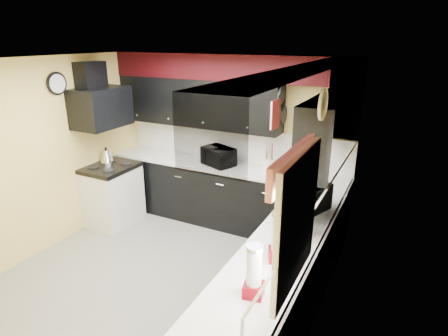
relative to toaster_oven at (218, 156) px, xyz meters
name	(u,v)px	position (x,y,z in m)	size (l,w,h in m)	color
ground	(167,273)	(0.07, -1.46, -1.07)	(3.60, 3.60, 0.00)	gray
wall_back	(232,140)	(0.07, 0.34, 0.18)	(3.60, 0.06, 2.50)	#E0C666
wall_right	(326,210)	(1.87, -1.46, 0.18)	(0.06, 3.60, 2.50)	#E0C666
wall_left	(50,155)	(-1.73, -1.46, 0.18)	(0.06, 3.60, 2.50)	#E0C666
ceiling	(155,60)	(0.07, -1.46, 1.43)	(3.60, 3.60, 0.06)	white
cab_back	(223,195)	(0.07, 0.04, -0.62)	(3.60, 0.60, 0.90)	black
cab_right	(278,293)	(1.57, -1.76, -0.62)	(0.60, 3.00, 0.90)	black
counter_back	(223,166)	(0.07, 0.04, -0.15)	(3.62, 0.64, 0.04)	white
counter_right	(281,249)	(1.57, -1.76, -0.15)	(0.64, 3.02, 0.04)	white
splash_back	(232,144)	(0.07, 0.33, 0.12)	(3.60, 0.02, 0.50)	white
splash_right	(324,215)	(1.86, -1.46, 0.12)	(0.02, 3.60, 0.50)	white
upper_back	(197,102)	(-0.43, 0.17, 0.73)	(2.60, 0.35, 0.70)	black
upper_right	(333,127)	(1.69, -0.56, 0.73)	(0.35, 1.80, 0.70)	black
soffit_back	(227,67)	(0.07, 0.16, 1.25)	(3.60, 0.36, 0.35)	black
soffit_right	(310,90)	(1.69, -1.64, 1.25)	(0.36, 3.24, 0.35)	black
stove	(113,196)	(-1.43, -0.71, -0.64)	(0.60, 0.75, 0.86)	white
cooktop	(110,168)	(-1.43, -0.71, -0.18)	(0.62, 0.77, 0.06)	black
hood	(101,107)	(-1.48, -0.71, 0.71)	(0.50, 0.78, 0.55)	black
hood_duct	(91,76)	(-1.61, -0.71, 1.13)	(0.24, 0.40, 0.40)	black
window	(297,221)	(1.85, -2.36, 0.48)	(0.03, 0.86, 0.96)	white
valance	(293,163)	(1.80, -2.36, 0.88)	(0.04, 0.88, 0.20)	red
pan_top	(282,95)	(0.89, 0.09, 0.93)	(0.03, 0.22, 0.40)	black
pan_mid	(277,116)	(0.89, -0.04, 0.68)	(0.03, 0.28, 0.46)	black
pan_low	(284,115)	(0.89, 0.22, 0.65)	(0.03, 0.24, 0.42)	black
cut_board	(275,114)	(0.90, -0.16, 0.73)	(0.03, 0.26, 0.35)	white
baskets	(296,208)	(1.59, -1.41, 0.11)	(0.27, 0.27, 0.50)	brown
clock	(57,84)	(-1.70, -1.21, 1.08)	(0.03, 0.30, 0.30)	black
deco_plate	(323,104)	(1.84, -1.81, 1.18)	(0.03, 0.24, 0.24)	white
toaster_oven	(218,156)	(0.00, 0.00, 0.00)	(0.46, 0.38, 0.27)	black
microwave	(304,198)	(1.54, -0.93, 0.01)	(0.53, 0.36, 0.29)	black
utensil_crock	(269,166)	(0.77, 0.05, -0.04)	(0.17, 0.17, 0.18)	white
knife_block	(297,168)	(1.17, 0.07, -0.01)	(0.11, 0.15, 0.24)	black
kettle	(107,156)	(-1.61, -0.57, -0.06)	(0.20, 0.20, 0.18)	silver
dispenser_a	(279,238)	(1.60, -1.96, 0.08)	(0.16, 0.16, 0.42)	maroon
dispenser_b	(254,273)	(1.60, -2.48, 0.06)	(0.14, 0.14, 0.38)	#621001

